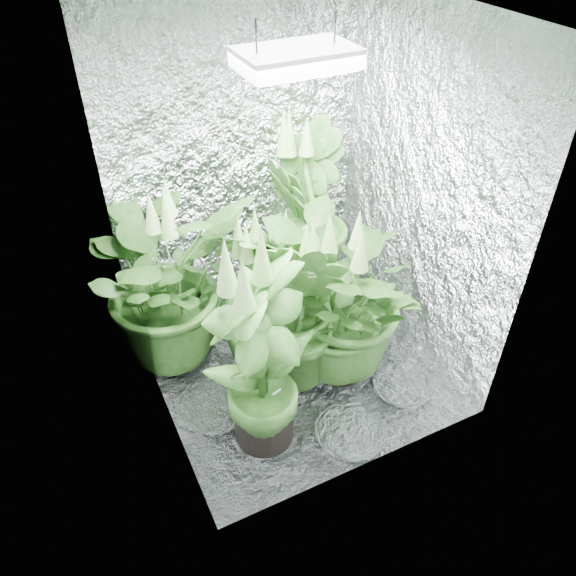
% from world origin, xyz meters
% --- Properties ---
extents(ground, '(1.60, 1.60, 0.00)m').
position_xyz_m(ground, '(0.00, 0.00, 0.00)').
color(ground, silver).
rests_on(ground, ground).
extents(walls, '(1.62, 1.62, 2.00)m').
position_xyz_m(walls, '(0.00, 0.00, 1.00)').
color(walls, silver).
rests_on(walls, ground).
extents(ceiling, '(1.60, 1.60, 0.01)m').
position_xyz_m(ceiling, '(0.00, 0.00, 2.00)').
color(ceiling, silver).
rests_on(ceiling, walls).
extents(grow_lamp, '(0.50, 0.30, 0.22)m').
position_xyz_m(grow_lamp, '(0.00, 0.00, 1.83)').
color(grow_lamp, gray).
rests_on(grow_lamp, ceiling).
extents(plant_a, '(1.22, 1.22, 1.17)m').
position_xyz_m(plant_a, '(-0.60, 0.44, 0.56)').
color(plant_a, black).
rests_on(plant_a, ground).
extents(plant_b, '(0.65, 0.65, 0.97)m').
position_xyz_m(plant_b, '(0.13, 0.14, 0.44)').
color(plant_b, black).
rests_on(plant_b, ground).
extents(plant_c, '(0.79, 0.79, 1.31)m').
position_xyz_m(plant_c, '(0.38, 0.64, 0.61)').
color(plant_c, black).
rests_on(plant_c, ground).
extents(plant_d, '(0.74, 0.74, 1.04)m').
position_xyz_m(plant_d, '(-0.14, 0.14, 0.48)').
color(plant_d, black).
rests_on(plant_d, ground).
extents(plant_e, '(0.92, 0.92, 1.08)m').
position_xyz_m(plant_e, '(0.24, -0.16, 0.51)').
color(plant_e, black).
rests_on(plant_e, ground).
extents(plant_f, '(0.87, 0.87, 1.28)m').
position_xyz_m(plant_f, '(-0.38, -0.40, 0.59)').
color(plant_f, black).
rests_on(plant_f, ground).
extents(plant_g, '(0.74, 0.74, 1.13)m').
position_xyz_m(plant_g, '(-0.01, -0.08, 0.52)').
color(plant_g, black).
rests_on(plant_g, ground).
extents(circulation_fan, '(0.17, 0.30, 0.34)m').
position_xyz_m(circulation_fan, '(0.61, 0.12, 0.15)').
color(circulation_fan, black).
rests_on(circulation_fan, ground).
extents(plant_label, '(0.06, 0.04, 0.09)m').
position_xyz_m(plant_label, '(-0.31, -0.43, 0.30)').
color(plant_label, white).
rests_on(plant_label, plant_f).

